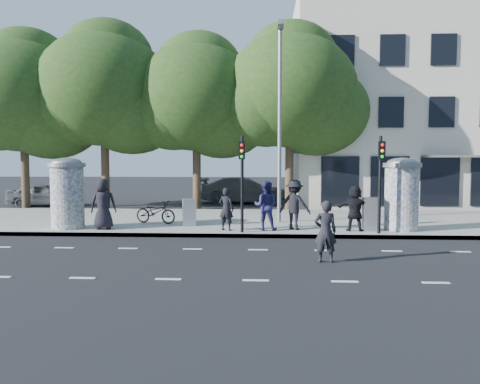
# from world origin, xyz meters

# --- Properties ---
(ground) EXTENTS (120.00, 120.00, 0.00)m
(ground) POSITION_xyz_m (0.00, 0.00, 0.00)
(ground) COLOR black
(ground) RESTS_ON ground
(sidewalk) EXTENTS (40.00, 8.00, 0.15)m
(sidewalk) POSITION_xyz_m (0.00, 7.50, 0.07)
(sidewalk) COLOR gray
(sidewalk) RESTS_ON ground
(curb) EXTENTS (40.00, 0.10, 0.16)m
(curb) POSITION_xyz_m (0.00, 3.55, 0.07)
(curb) COLOR slate
(curb) RESTS_ON ground
(lane_dash_near) EXTENTS (32.00, 0.12, 0.01)m
(lane_dash_near) POSITION_xyz_m (0.00, -2.20, 0.00)
(lane_dash_near) COLOR silver
(lane_dash_near) RESTS_ON ground
(lane_dash_far) EXTENTS (32.00, 0.12, 0.01)m
(lane_dash_far) POSITION_xyz_m (0.00, 1.40, 0.00)
(lane_dash_far) COLOR silver
(lane_dash_far) RESTS_ON ground
(ad_column_left) EXTENTS (1.36, 1.36, 2.65)m
(ad_column_left) POSITION_xyz_m (-7.20, 4.50, 1.54)
(ad_column_left) COLOR beige
(ad_column_left) RESTS_ON sidewalk
(ad_column_right) EXTENTS (1.36, 1.36, 2.65)m
(ad_column_right) POSITION_xyz_m (5.20, 4.70, 1.54)
(ad_column_right) COLOR beige
(ad_column_right) RESTS_ON sidewalk
(traffic_pole_near) EXTENTS (0.22, 0.31, 3.40)m
(traffic_pole_near) POSITION_xyz_m (-0.60, 3.79, 2.23)
(traffic_pole_near) COLOR black
(traffic_pole_near) RESTS_ON sidewalk
(traffic_pole_far) EXTENTS (0.22, 0.31, 3.40)m
(traffic_pole_far) POSITION_xyz_m (4.20, 3.79, 2.23)
(traffic_pole_far) COLOR black
(traffic_pole_far) RESTS_ON sidewalk
(street_lamp) EXTENTS (0.25, 0.93, 8.00)m
(street_lamp) POSITION_xyz_m (0.80, 6.63, 4.79)
(street_lamp) COLOR slate
(street_lamp) RESTS_ON sidewalk
(tree_far_left) EXTENTS (7.20, 7.20, 9.26)m
(tree_far_left) POSITION_xyz_m (-13.00, 12.50, 6.19)
(tree_far_left) COLOR #38281C
(tree_far_left) RESTS_ON ground
(tree_mid_left) EXTENTS (7.20, 7.20, 9.57)m
(tree_mid_left) POSITION_xyz_m (-8.50, 12.50, 6.50)
(tree_mid_left) COLOR #38281C
(tree_mid_left) RESTS_ON ground
(tree_near_left) EXTENTS (6.80, 6.80, 8.97)m
(tree_near_left) POSITION_xyz_m (-3.50, 12.70, 6.06)
(tree_near_left) COLOR #38281C
(tree_near_left) RESTS_ON ground
(tree_center) EXTENTS (7.00, 7.00, 9.30)m
(tree_center) POSITION_xyz_m (1.50, 12.30, 6.31)
(tree_center) COLOR #38281C
(tree_center) RESTS_ON ground
(building) EXTENTS (20.30, 15.85, 12.00)m
(building) POSITION_xyz_m (12.00, 19.99, 5.99)
(building) COLOR #BEB09F
(building) RESTS_ON ground
(ped_a) EXTENTS (1.03, 0.78, 1.90)m
(ped_a) POSITION_xyz_m (-5.77, 4.29, 1.10)
(ped_a) COLOR black
(ped_a) RESTS_ON sidewalk
(ped_b) EXTENTS (0.66, 0.55, 1.56)m
(ped_b) POSITION_xyz_m (-1.20, 4.27, 0.93)
(ped_b) COLOR black
(ped_b) RESTS_ON sidewalk
(ped_c) EXTENTS (0.97, 0.81, 1.79)m
(ped_c) POSITION_xyz_m (0.24, 4.43, 1.04)
(ped_c) COLOR navy
(ped_c) RESTS_ON sidewalk
(ped_d) EXTENTS (1.36, 1.08, 1.85)m
(ped_d) POSITION_xyz_m (1.30, 4.60, 1.07)
(ped_d) COLOR black
(ped_d) RESTS_ON sidewalk
(ped_f) EXTENTS (1.59, 0.71, 1.66)m
(ped_f) POSITION_xyz_m (3.46, 4.37, 0.98)
(ped_f) COLOR black
(ped_f) RESTS_ON sidewalk
(man_road) EXTENTS (0.62, 0.42, 1.65)m
(man_road) POSITION_xyz_m (1.81, -0.20, 0.83)
(man_road) COLOR black
(man_road) RESTS_ON ground
(bicycle) EXTENTS (1.11, 1.87, 0.93)m
(bicycle) POSITION_xyz_m (-4.20, 5.96, 0.61)
(bicycle) COLOR black
(bicycle) RESTS_ON sidewalk
(cabinet_left) EXTENTS (0.58, 0.48, 1.05)m
(cabinet_left) POSITION_xyz_m (-2.74, 5.36, 0.68)
(cabinet_left) COLOR gray
(cabinet_left) RESTS_ON sidewalk
(cabinet_right) EXTENTS (0.58, 0.43, 1.21)m
(cabinet_right) POSITION_xyz_m (4.06, 4.45, 0.75)
(cabinet_right) COLOR slate
(cabinet_right) RESTS_ON sidewalk
(car_left) EXTENTS (2.31, 4.19, 1.35)m
(car_left) POSITION_xyz_m (-12.78, 14.06, 0.67)
(car_left) COLOR #5B5E63
(car_left) RESTS_ON ground
(car_right) EXTENTS (2.42, 5.61, 1.61)m
(car_right) POSITION_xyz_m (-1.06, 16.56, 0.81)
(car_right) COLOR slate
(car_right) RESTS_ON ground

